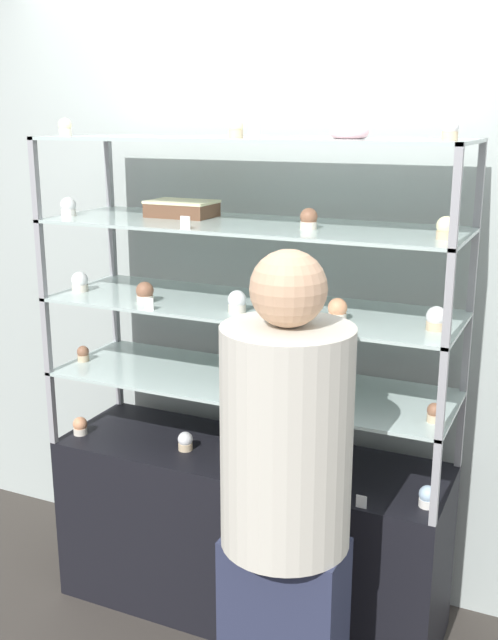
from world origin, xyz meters
TOP-DOWN VIEW (x-y plane):
  - ground_plane at (0.00, 0.00)m, footprint 20.00×20.00m
  - back_wall at (0.00, 0.39)m, footprint 8.00×0.05m
  - display_base at (0.00, 0.00)m, footprint 1.52×0.48m
  - display_riser_lower at (0.00, 0.00)m, footprint 1.52×0.48m
  - display_riser_middle at (0.00, 0.00)m, footprint 1.52×0.48m
  - display_riser_upper at (0.00, 0.00)m, footprint 1.52×0.48m
  - display_riser_top at (0.00, 0.00)m, footprint 1.52×0.48m
  - layer_cake_centerpiece at (-0.01, 0.06)m, footprint 0.21×0.21m
  - sheet_cake_frosted at (-0.30, 0.06)m, footprint 0.25×0.17m
  - cupcake_0 at (-0.70, -0.12)m, footprint 0.06×0.06m
  - cupcake_1 at (-0.24, -0.07)m, footprint 0.06×0.06m
  - cupcake_2 at (0.24, -0.08)m, footprint 0.06×0.06m
  - cupcake_3 at (0.71, -0.12)m, footprint 0.06×0.06m
  - price_tag_0 at (0.51, -0.22)m, footprint 0.04×0.00m
  - cupcake_4 at (-0.71, -0.06)m, footprint 0.05×0.05m
  - cupcake_5 at (0.00, -0.09)m, footprint 0.05×0.05m
  - cupcake_6 at (0.71, -0.10)m, footprint 0.05×0.05m
  - price_tag_1 at (0.11, -0.22)m, footprint 0.04×0.00m
  - cupcake_7 at (-0.69, -0.08)m, footprint 0.07×0.07m
  - cupcake_8 at (-0.36, -0.13)m, footprint 0.07×0.07m
  - cupcake_9 at (0.01, -0.12)m, footprint 0.07×0.07m
  - cupcake_10 at (0.36, -0.08)m, footprint 0.07×0.07m
  - cupcake_11 at (0.69, -0.06)m, footprint 0.07×0.07m
  - price_tag_2 at (-0.29, -0.22)m, footprint 0.04×0.00m
  - cupcake_12 at (-0.71, -0.10)m, footprint 0.06×0.06m
  - cupcake_13 at (0.24, -0.05)m, footprint 0.06×0.06m
  - cupcake_14 at (0.70, -0.07)m, footprint 0.06×0.06m
  - price_tag_3 at (-0.13, -0.22)m, footprint 0.04×0.00m
  - cupcake_15 at (-0.69, -0.11)m, footprint 0.05×0.05m
  - cupcake_16 at (0.01, -0.13)m, footprint 0.05×0.05m
  - cupcake_17 at (0.70, -0.12)m, footprint 0.05×0.05m
  - price_tag_4 at (0.12, -0.22)m, footprint 0.04×0.00m
  - donut_glazed at (0.36, -0.01)m, footprint 0.12×0.12m
  - customer_figure at (0.39, -0.60)m, footprint 0.37×0.37m

SIDE VIEW (x-z plane):
  - ground_plane at x=0.00m, z-range 0.00..0.00m
  - display_base at x=0.00m, z-range 0.00..0.69m
  - price_tag_0 at x=0.51m, z-range 0.69..0.73m
  - cupcake_0 at x=-0.70m, z-range 0.69..0.76m
  - cupcake_1 at x=-0.24m, z-range 0.69..0.76m
  - cupcake_2 at x=0.24m, z-range 0.69..0.76m
  - cupcake_3 at x=0.71m, z-range 0.69..0.76m
  - layer_cake_centerpiece at x=-0.01m, z-range 0.69..0.79m
  - customer_figure at x=0.39m, z-range 0.06..1.66m
  - display_riser_lower at x=0.00m, z-range 0.82..1.12m
  - price_tag_1 at x=0.11m, z-range 0.98..1.03m
  - cupcake_4 at x=-0.71m, z-range 0.98..1.05m
  - cupcake_5 at x=0.00m, z-range 0.98..1.05m
  - cupcake_6 at x=0.71m, z-range 0.98..1.05m
  - display_riser_middle at x=0.00m, z-range 1.12..1.41m
  - back_wall at x=0.00m, z-range 0.00..2.60m
  - price_tag_2 at x=-0.29m, z-range 1.28..1.32m
  - cupcake_7 at x=-0.69m, z-range 1.28..1.36m
  - cupcake_8 at x=-0.36m, z-range 1.28..1.36m
  - cupcake_9 at x=0.01m, z-range 1.28..1.36m
  - cupcake_10 at x=0.36m, z-range 1.28..1.36m
  - cupcake_11 at x=0.69m, z-range 1.28..1.36m
  - display_riser_upper at x=0.00m, z-range 1.41..1.71m
  - price_tag_3 at x=-0.13m, z-range 1.58..1.62m
  - sheet_cake_frosted at x=-0.30m, z-range 1.58..1.64m
  - cupcake_12 at x=-0.71m, z-range 1.57..1.65m
  - cupcake_13 at x=0.24m, z-range 1.57..1.65m
  - cupcake_14 at x=0.70m, z-range 1.57..1.65m
  - display_riser_top at x=0.00m, z-range 1.71..2.00m
  - donut_glazed at x=0.36m, z-range 1.87..1.91m
  - price_tag_4 at x=0.12m, z-range 1.87..1.92m
  - cupcake_15 at x=-0.69m, z-range 1.87..1.94m
  - cupcake_16 at x=0.01m, z-range 1.87..1.94m
  - cupcake_17 at x=0.70m, z-range 1.87..1.94m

